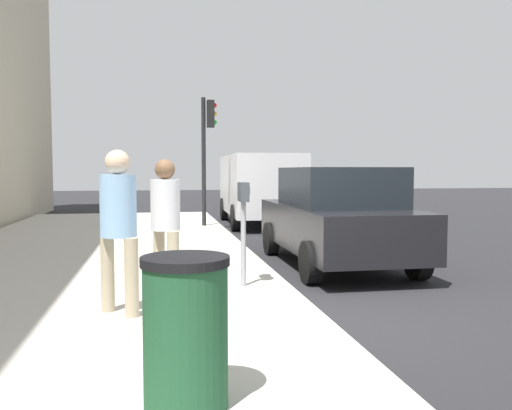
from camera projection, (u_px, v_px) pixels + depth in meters
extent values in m
plane|color=#232326|center=(312.00, 315.00, 6.33)|extent=(80.00, 80.00, 0.00)
cube|color=#B7B2A8|center=(46.00, 322.00, 5.78)|extent=(28.00, 6.00, 0.15)
cylinder|color=gray|center=(243.00, 244.00, 7.22)|extent=(0.07, 0.07, 1.15)
cube|color=#383D42|center=(245.00, 192.00, 7.07)|extent=(0.16, 0.11, 0.26)
cube|color=#383D42|center=(242.00, 192.00, 7.27)|extent=(0.16, 0.11, 0.26)
cube|color=#268C33|center=(249.00, 191.00, 7.08)|extent=(0.10, 0.01, 0.10)
cube|color=#268C33|center=(246.00, 190.00, 7.28)|extent=(0.10, 0.01, 0.10)
cylinder|color=tan|center=(159.00, 260.00, 6.94)|extent=(0.15, 0.15, 0.81)
cylinder|color=tan|center=(173.00, 264.00, 6.64)|extent=(0.15, 0.15, 0.81)
cylinder|color=silver|center=(165.00, 205.00, 6.74)|extent=(0.37, 0.37, 0.64)
sphere|color=brown|center=(165.00, 169.00, 6.71)|extent=(0.25, 0.25, 0.25)
cylinder|color=tan|center=(108.00, 273.00, 5.92)|extent=(0.15, 0.15, 0.85)
cylinder|color=tan|center=(132.00, 277.00, 5.70)|extent=(0.15, 0.15, 0.85)
cylinder|color=#8CB7E0|center=(118.00, 206.00, 5.76)|extent=(0.39, 0.39, 0.67)
sphere|color=beige|center=(117.00, 162.00, 5.73)|extent=(0.27, 0.27, 0.27)
cube|color=black|center=(335.00, 226.00, 9.58)|extent=(4.40, 1.84, 0.76)
cube|color=black|center=(339.00, 187.00, 9.33)|extent=(2.20, 1.69, 0.68)
cylinder|color=black|center=(271.00, 238.00, 10.85)|extent=(0.66, 0.22, 0.66)
cylinder|color=black|center=(352.00, 237.00, 11.16)|extent=(0.66, 0.22, 0.66)
cylinder|color=black|center=(311.00, 262.00, 8.04)|extent=(0.66, 0.22, 0.66)
cylinder|color=black|center=(418.00, 259.00, 8.36)|extent=(0.66, 0.22, 0.66)
cube|color=silver|center=(259.00, 184.00, 16.74)|extent=(5.26, 2.15, 1.80)
cylinder|color=black|center=(224.00, 209.00, 18.32)|extent=(0.77, 0.24, 0.76)
cylinder|color=black|center=(278.00, 208.00, 18.61)|extent=(0.77, 0.24, 0.76)
cylinder|color=black|center=(235.00, 218.00, 14.99)|extent=(0.77, 0.24, 0.76)
cylinder|color=black|center=(301.00, 217.00, 15.28)|extent=(0.77, 0.24, 0.76)
cylinder|color=black|center=(204.00, 162.00, 15.00)|extent=(0.12, 0.12, 3.60)
cube|color=black|center=(211.00, 114.00, 14.95)|extent=(0.24, 0.20, 0.76)
sphere|color=red|center=(214.00, 105.00, 14.96)|extent=(0.14, 0.14, 0.14)
sphere|color=orange|center=(214.00, 114.00, 14.97)|extent=(0.14, 0.14, 0.14)
sphere|color=green|center=(214.00, 123.00, 14.99)|extent=(0.14, 0.14, 0.14)
cylinder|color=#1E4C2D|center=(186.00, 336.00, 3.52)|extent=(0.56, 0.56, 0.95)
cylinder|color=black|center=(185.00, 261.00, 3.49)|extent=(0.59, 0.59, 0.06)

